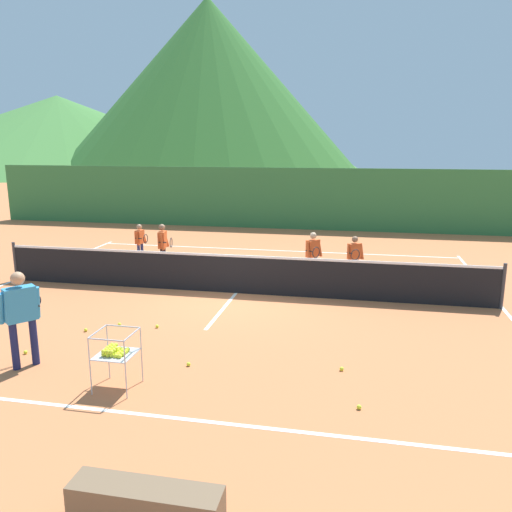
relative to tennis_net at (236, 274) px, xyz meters
name	(u,v)px	position (x,y,z in m)	size (l,w,h in m)	color
ground_plane	(236,293)	(0.00, 0.00, -0.50)	(120.00, 120.00, 0.00)	#C67042
line_baseline_near	(136,414)	(0.00, -5.87, -0.50)	(12.38, 0.08, 0.01)	white
line_baseline_far	(272,250)	(0.00, 5.23, -0.50)	(12.38, 0.08, 0.01)	white
line_sideline_west	(15,280)	(-6.19, 0.00, -0.50)	(0.08, 11.10, 0.01)	white
line_sideline_east	(503,309)	(6.19, 0.00, -0.50)	(0.08, 11.10, 0.01)	white
line_service_center	(236,293)	(0.00, 0.00, -0.50)	(0.08, 5.20, 0.01)	white
tennis_net	(236,274)	(0.00, 0.00, 0.00)	(12.35, 0.08, 1.05)	#333338
instructor	(21,310)	(-2.44, -4.80, 0.48)	(0.57, 0.80, 1.63)	#191E4C
student_0	(140,239)	(-3.71, 2.68, 0.22)	(0.40, 0.60, 1.19)	navy
student_1	(163,243)	(-2.61, 1.82, 0.32)	(0.49, 0.62, 1.37)	black
student_2	(313,252)	(1.75, 1.60, 0.29)	(0.45, 0.71, 1.32)	silver
student_3	(354,254)	(2.84, 1.72, 0.24)	(0.48, 0.64, 1.23)	silver
ball_cart	(115,351)	(-0.61, -5.21, 0.09)	(0.58, 0.58, 0.90)	#B7B7BC
tennis_ball_0	(359,407)	(3.02, -5.13, -0.47)	(0.07, 0.07, 0.07)	yellow
tennis_ball_1	(189,364)	(0.21, -4.26, -0.47)	(0.07, 0.07, 0.07)	yellow
tennis_ball_3	(119,324)	(-1.79, -2.72, -0.47)	(0.07, 0.07, 0.07)	yellow
tennis_ball_4	(86,330)	(-2.30, -3.15, -0.47)	(0.07, 0.07, 0.07)	yellow
tennis_ball_5	(25,352)	(-2.78, -4.36, -0.47)	(0.07, 0.07, 0.07)	yellow
tennis_ball_6	(342,369)	(2.73, -3.93, -0.47)	(0.07, 0.07, 0.07)	yellow
tennis_ball_7	(157,326)	(-0.99, -2.68, -0.47)	(0.07, 0.07, 0.07)	yellow
windscreen_fence	(290,199)	(0.00, 9.80, 0.81)	(27.23, 0.08, 2.62)	#33753D
courtside_bench	(146,508)	(1.01, -7.83, -0.27)	(1.50, 0.36, 0.46)	brown
hill_0	(226,127)	(-15.31, 57.74, 5.17)	(36.88, 36.88, 11.34)	#427A38
hill_1	(59,132)	(-39.23, 55.39, 4.55)	(54.05, 54.05, 10.10)	#427A38
hill_2	(209,88)	(-15.00, 48.63, 9.48)	(36.16, 36.16, 19.97)	#2D6628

